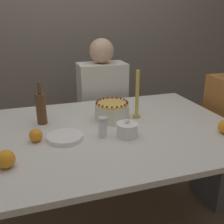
{
  "coord_description": "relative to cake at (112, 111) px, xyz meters",
  "views": [
    {
      "loc": [
        -0.38,
        -1.35,
        1.38
      ],
      "look_at": [
        0.1,
        0.13,
        0.81
      ],
      "focal_mm": 42.0,
      "sensor_mm": 36.0,
      "label": 1
    }
  ],
  "objects": [
    {
      "name": "sugar_shaker",
      "position": [
        -0.12,
        -0.22,
        0.0
      ],
      "size": [
        0.05,
        0.05,
        0.11
      ],
      "color": "white",
      "rests_on": "dining_table"
    },
    {
      "name": "candle",
      "position": [
        0.16,
        -0.01,
        0.07
      ],
      "size": [
        0.05,
        0.05,
        0.31
      ],
      "color": "tan",
      "rests_on": "dining_table"
    },
    {
      "name": "cake",
      "position": [
        0.0,
        0.0,
        0.0
      ],
      "size": [
        0.22,
        0.22,
        0.12
      ],
      "color": "#EFE5CC",
      "rests_on": "dining_table"
    },
    {
      "name": "dining_table",
      "position": [
        -0.1,
        -0.13,
        -0.15
      ],
      "size": [
        1.61,
        1.11,
        0.75
      ],
      "color": "beige",
      "rests_on": "ground_plane"
    },
    {
      "name": "bottle",
      "position": [
        -0.43,
        0.07,
        0.04
      ],
      "size": [
        0.06,
        0.06,
        0.26
      ],
      "color": "brown",
      "rests_on": "dining_table"
    },
    {
      "name": "orange_fruit_0",
      "position": [
        -0.61,
        -0.39,
        -0.02
      ],
      "size": [
        0.08,
        0.08,
        0.08
      ],
      "color": "orange",
      "rests_on": "dining_table"
    },
    {
      "name": "orange_fruit_1",
      "position": [
        -0.48,
        -0.17,
        -0.02
      ],
      "size": [
        0.07,
        0.07,
        0.07
      ],
      "color": "orange",
      "rests_on": "dining_table"
    },
    {
      "name": "sugar_bowl",
      "position": [
        0.0,
        -0.26,
        -0.02
      ],
      "size": [
        0.12,
        0.12,
        0.1
      ],
      "color": "white",
      "rests_on": "dining_table"
    },
    {
      "name": "person_man_blue_shirt",
      "position": [
        0.11,
        0.62,
        -0.28
      ],
      "size": [
        0.4,
        0.34,
        1.21
      ],
      "rotation": [
        0.0,
        0.0,
        3.14
      ],
      "color": "#595960",
      "rests_on": "ground_plane"
    },
    {
      "name": "wall_behind",
      "position": [
        -0.1,
        1.27,
        0.49
      ],
      "size": [
        8.0,
        0.05,
        2.6
      ],
      "color": "slate",
      "rests_on": "ground_plane"
    },
    {
      "name": "plate_stack",
      "position": [
        -0.33,
        -0.19,
        -0.04
      ],
      "size": [
        0.2,
        0.2,
        0.02
      ],
      "color": "white",
      "rests_on": "dining_table"
    }
  ]
}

